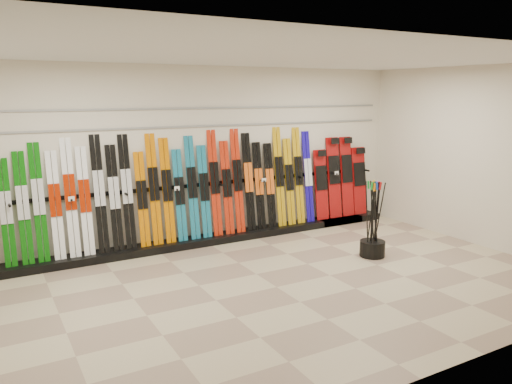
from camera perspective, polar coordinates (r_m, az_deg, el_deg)
floor at (r=6.79m, az=2.38°, el=-10.80°), size 8.00×8.00×0.00m
back_wall at (r=8.58m, az=-6.34°, el=4.17°), size 8.00×0.00×8.00m
right_wall at (r=9.12m, az=24.43°, el=3.65°), size 0.00×5.00×5.00m
ceiling at (r=6.31m, az=2.61°, el=15.34°), size 8.00×8.00×0.00m
ski_rack_base at (r=8.77m, az=-4.22°, el=-5.26°), size 8.00×0.40×0.12m
skis at (r=8.38m, az=-8.63°, el=0.22°), size 5.37×0.30×1.83m
snowboards at (r=10.07m, az=9.70°, el=1.40°), size 1.26×0.24×1.58m
pole_bin at (r=8.17m, az=13.15°, el=-6.31°), size 0.40×0.40×0.25m
ski_poles at (r=8.05m, az=13.30°, el=-2.99°), size 0.30×0.25×1.18m
slatwall_rail_0 at (r=8.52m, az=-6.36°, el=7.50°), size 7.60×0.02×0.03m
slatwall_rail_1 at (r=8.51m, az=-6.41°, el=9.52°), size 7.60×0.02×0.03m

